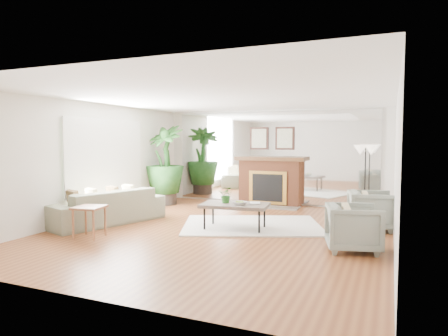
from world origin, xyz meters
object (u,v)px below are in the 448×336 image
at_px(armchair_back, 371,210).
at_px(armchair_front, 353,228).
at_px(fireplace, 270,180).
at_px(coffee_table, 235,206).
at_px(potted_ficus, 165,162).
at_px(floor_lamp, 366,156).
at_px(side_table, 89,211).
at_px(sofa, 106,206).

bearing_deg(armchair_back, armchair_front, 162.90).
bearing_deg(fireplace, armchair_front, -56.77).
bearing_deg(coffee_table, potted_ficus, 143.22).
bearing_deg(floor_lamp, armchair_front, -89.57).
bearing_deg(coffee_table, side_table, -143.73).
relative_size(fireplace, side_table, 3.66).
distance_m(fireplace, floor_lamp, 2.59).
bearing_deg(sofa, coffee_table, 118.22).
height_order(fireplace, potted_ficus, potted_ficus).
distance_m(coffee_table, floor_lamp, 3.34).
bearing_deg(sofa, floor_lamp, 138.62).
bearing_deg(side_table, floor_lamp, 42.24).
xyz_separation_m(coffee_table, armchair_back, (2.39, 1.01, -0.09)).
bearing_deg(side_table, fireplace, 67.47).
xyz_separation_m(fireplace, side_table, (-1.91, -4.61, -0.20)).
relative_size(fireplace, floor_lamp, 1.29).
bearing_deg(fireplace, coffee_table, -86.06).
bearing_deg(armchair_front, floor_lamp, -13.81).
height_order(fireplace, floor_lamp, fireplace).
bearing_deg(fireplace, side_table, -112.53).
relative_size(fireplace, sofa, 0.86).
bearing_deg(floor_lamp, sofa, -149.89).
xyz_separation_m(fireplace, armchair_back, (2.60, -2.04, -0.29)).
xyz_separation_m(armchair_back, side_table, (-4.51, -2.57, 0.09)).
distance_m(fireplace, side_table, 4.99).
height_order(coffee_table, potted_ficus, potted_ficus).
relative_size(armchair_front, potted_ficus, 0.38).
height_order(fireplace, armchair_front, fireplace).
height_order(sofa, side_table, sofa).
distance_m(fireplace, armchair_back, 3.32).
relative_size(fireplace, potted_ficus, 0.98).
xyz_separation_m(sofa, armchair_front, (4.87, -0.19, 0.01)).
distance_m(side_table, potted_ficus, 3.78).
relative_size(armchair_back, armchair_front, 1.03).
bearing_deg(side_table, sofa, 116.02).
xyz_separation_m(coffee_table, sofa, (-2.66, -0.46, -0.11)).
relative_size(side_table, potted_ficus, 0.27).
bearing_deg(fireplace, sofa, -124.94).
xyz_separation_m(armchair_back, armchair_front, (-0.18, -1.65, -0.01)).
bearing_deg(side_table, armchair_front, 11.95).
distance_m(armchair_back, floor_lamp, 1.68).
distance_m(side_table, floor_lamp, 5.89).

